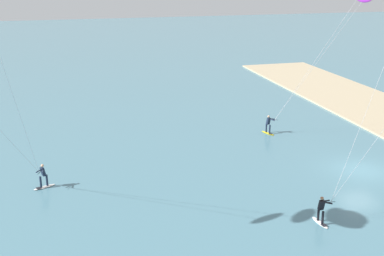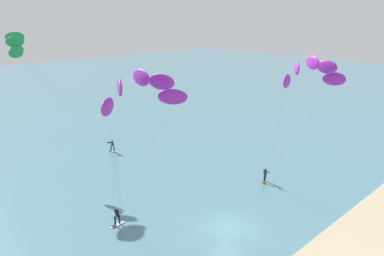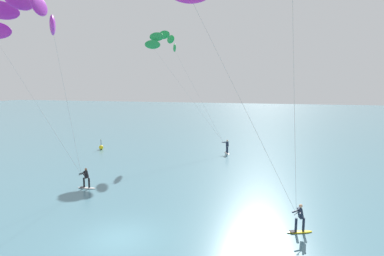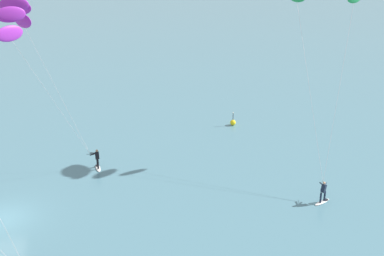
% 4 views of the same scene
% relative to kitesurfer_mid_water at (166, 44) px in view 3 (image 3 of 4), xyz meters
% --- Properties ---
extents(ground_plane, '(240.00, 240.00, 0.00)m').
position_rel_kitesurfer_mid_water_xyz_m(ground_plane, '(5.97, -25.47, -13.50)').
color(ground_plane, slate).
extents(kitesurfer_mid_water, '(11.32, 7.24, 15.30)m').
position_rel_kitesurfer_mid_water_xyz_m(kitesurfer_mid_water, '(0.00, 0.00, 0.00)').
color(kitesurfer_mid_water, white).
rests_on(kitesurfer_mid_water, ground).
extents(kitesurfer_far_out, '(6.52, 6.47, 13.82)m').
position_rel_kitesurfer_mid_water_xyz_m(kitesurfer_far_out, '(-0.99, -23.51, -1.44)').
color(kitesurfer_far_out, white).
rests_on(kitesurfer_far_out, ground).
extents(marker_buoy, '(0.56, 0.56, 1.38)m').
position_rel_kitesurfer_mid_water_xyz_m(marker_buoy, '(-7.18, -5.08, -13.20)').
color(marker_buoy, yellow).
rests_on(marker_buoy, ground).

